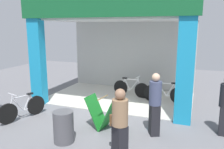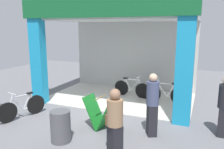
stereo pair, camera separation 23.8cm
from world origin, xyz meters
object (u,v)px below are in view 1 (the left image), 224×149
(bicycle_inside_0, at_px, (165,93))
(bicycle_inside_1, at_px, (131,88))
(pedestrian_3, at_px, (155,104))
(bicycle_parked_0, at_px, (23,108))
(pedestrian_2, at_px, (120,124))
(sandwich_board_sign, at_px, (103,113))
(trash_bin, at_px, (64,127))

(bicycle_inside_0, bearing_deg, bicycle_inside_1, 167.90)
(pedestrian_3, bearing_deg, bicycle_parked_0, -174.75)
(bicycle_inside_0, distance_m, pedestrian_2, 4.38)
(bicycle_inside_1, bearing_deg, bicycle_inside_0, -12.10)
(sandwich_board_sign, relative_size, pedestrian_2, 0.60)
(sandwich_board_sign, bearing_deg, pedestrian_2, -54.57)
(bicycle_parked_0, height_order, trash_bin, bicycle_parked_0)
(pedestrian_3, height_order, trash_bin, pedestrian_3)
(bicycle_inside_0, relative_size, bicycle_parked_0, 1.08)
(pedestrian_2, distance_m, trash_bin, 1.66)
(bicycle_inside_1, distance_m, pedestrian_3, 3.57)
(bicycle_inside_1, bearing_deg, bicycle_parked_0, -125.62)
(pedestrian_2, bearing_deg, bicycle_parked_0, 162.95)
(bicycle_inside_1, height_order, sandwich_board_sign, sandwich_board_sign)
(bicycle_inside_0, height_order, trash_bin, bicycle_inside_0)
(sandwich_board_sign, bearing_deg, bicycle_inside_0, 65.61)
(bicycle_inside_1, bearing_deg, pedestrian_2, -76.95)
(sandwich_board_sign, distance_m, trash_bin, 1.25)
(bicycle_parked_0, relative_size, pedestrian_3, 0.92)
(trash_bin, bearing_deg, bicycle_parked_0, 157.51)
(pedestrian_2, height_order, pedestrian_3, pedestrian_3)
(bicycle_parked_0, bearing_deg, bicycle_inside_1, 54.38)
(sandwich_board_sign, bearing_deg, pedestrian_3, 5.15)
(bicycle_parked_0, relative_size, sandwich_board_sign, 1.61)
(sandwich_board_sign, height_order, pedestrian_3, pedestrian_3)
(pedestrian_3, relative_size, trash_bin, 2.10)
(bicycle_parked_0, distance_m, sandwich_board_sign, 2.67)
(pedestrian_2, bearing_deg, trash_bin, 170.42)
(pedestrian_2, xyz_separation_m, pedestrian_3, (0.48, 1.49, 0.04))
(pedestrian_2, relative_size, pedestrian_3, 0.95)
(bicycle_parked_0, bearing_deg, pedestrian_3, 5.25)
(pedestrian_3, xyz_separation_m, trash_bin, (-2.06, -1.22, -0.47))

